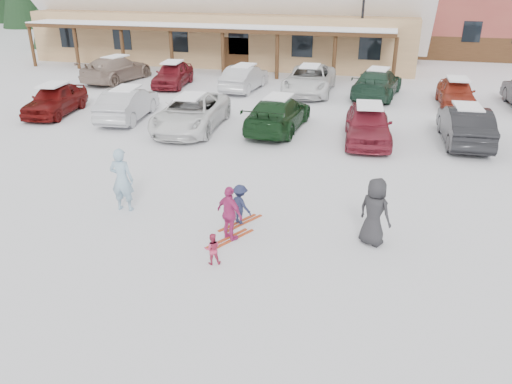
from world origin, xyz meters
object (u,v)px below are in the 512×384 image
(parked_car_11, at_px, (377,83))
(parked_car_12, at_px, (456,92))
(parked_car_10, at_px, (309,80))
(adult_skier, at_px, (122,180))
(child_magenta, at_px, (230,214))
(bystander_dark, at_px, (375,212))
(parked_car_2, at_px, (191,113))
(parked_car_4, at_px, (368,123))
(parked_car_3, at_px, (278,113))
(lamp_post, at_px, (362,24))
(parked_car_5, at_px, (465,125))
(parked_car_9, at_px, (244,78))
(parked_car_7, at_px, (116,69))
(parked_car_0, at_px, (55,99))
(parked_car_8, at_px, (173,74))
(day_lodge, at_px, (229,5))
(toddler_red, at_px, (212,249))
(child_navy, at_px, (240,205))
(parked_car_1, at_px, (128,104))

(parked_car_11, distance_m, parked_car_12, 4.09)
(parked_car_10, bearing_deg, adult_skier, -100.56)
(parked_car_12, bearing_deg, parked_car_10, 170.56)
(child_magenta, distance_m, bystander_dark, 3.63)
(child_magenta, bearing_deg, parked_car_2, -33.56)
(parked_car_4, bearing_deg, parked_car_3, 164.85)
(lamp_post, xyz_separation_m, parked_car_5, (5.18, -13.29, -2.48))
(parked_car_9, bearing_deg, parked_car_7, 1.39)
(parked_car_0, height_order, parked_car_8, parked_car_0)
(day_lodge, relative_size, parked_car_4, 6.57)
(parked_car_7, bearing_deg, parked_car_8, -177.32)
(parked_car_2, distance_m, parked_car_10, 9.13)
(lamp_post, relative_size, parked_car_12, 1.38)
(toddler_red, relative_size, parked_car_0, 0.19)
(parked_car_3, xyz_separation_m, parked_car_10, (0.15, 7.41, 0.04))
(lamp_post, relative_size, parked_car_4, 1.28)
(lamp_post, bearing_deg, parked_car_8, -149.07)
(parked_car_9, bearing_deg, parked_car_3, 120.97)
(child_navy, xyz_separation_m, parked_car_4, (2.91, 8.26, 0.18))
(day_lodge, xyz_separation_m, parked_car_9, (4.32, -10.88, -3.23))
(parked_car_10, bearing_deg, lamp_post, 68.10)
(child_navy, bearing_deg, child_magenta, 118.91)
(parked_car_7, bearing_deg, day_lodge, -102.46)
(lamp_post, xyz_separation_m, child_magenta, (-1.49, -23.26, -2.49))
(child_magenta, relative_size, parked_car_1, 0.33)
(parked_car_2, bearing_deg, parked_car_3, 9.73)
(parked_car_1, height_order, parked_car_12, parked_car_1)
(lamp_post, height_order, parked_car_11, lamp_post)
(child_magenta, distance_m, parked_car_9, 17.59)
(child_magenta, xyz_separation_m, parked_car_3, (-0.94, 9.83, -0.01))
(parked_car_3, relative_size, parked_car_12, 1.22)
(parked_car_2, distance_m, parked_car_3, 3.78)
(parked_car_5, distance_m, parked_car_12, 6.28)
(day_lodge, relative_size, parked_car_1, 6.57)
(parked_car_11, bearing_deg, parked_car_0, 35.00)
(parked_car_9, height_order, parked_car_10, parked_car_10)
(day_lodge, relative_size, parked_car_2, 5.51)
(parked_car_7, relative_size, parked_car_10, 0.95)
(lamp_post, distance_m, parked_car_3, 13.88)
(parked_car_1, relative_size, parked_car_4, 1.00)
(child_navy, distance_m, bystander_dark, 3.57)
(lamp_post, bearing_deg, adult_skier, -102.58)
(day_lodge, xyz_separation_m, parked_car_0, (-3.01, -18.28, -3.22))
(parked_car_0, relative_size, parked_car_12, 1.03)
(day_lodge, bearing_deg, parked_car_5, -49.08)
(parked_car_9, distance_m, parked_car_10, 3.75)
(child_navy, xyz_separation_m, parked_car_7, (-12.97, 16.52, 0.19))
(parked_car_12, bearing_deg, parked_car_1, -158.48)
(bystander_dark, distance_m, parked_car_9, 18.16)
(parked_car_3, distance_m, parked_car_7, 14.23)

